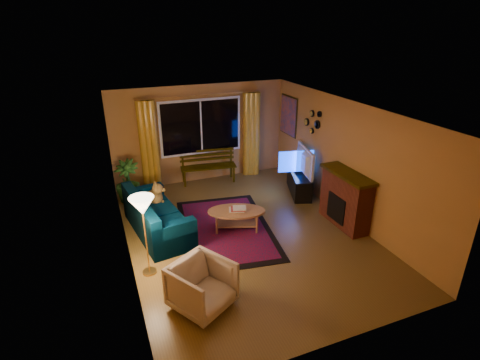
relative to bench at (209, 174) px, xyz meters
name	(u,v)px	position (x,y,z in m)	size (l,w,h in m)	color
floor	(246,234)	(-0.09, -2.75, -0.22)	(4.50, 6.00, 0.02)	brown
ceiling	(246,110)	(-0.09, -2.75, 2.30)	(4.50, 6.00, 0.02)	white
wall_back	(201,134)	(-0.09, 0.26, 1.04)	(4.50, 0.02, 2.50)	#BC803B
wall_left	(121,196)	(-2.35, -2.75, 1.04)	(0.02, 6.00, 2.50)	#BC803B
wall_right	(346,160)	(2.17, -2.75, 1.04)	(0.02, 6.00, 2.50)	#BC803B
window	(201,127)	(-0.09, 0.19, 1.24)	(2.00, 0.02, 1.30)	black
curtain_rod	(200,95)	(-0.09, 0.15, 2.04)	(0.03, 0.03, 3.20)	#BF8C3F
curtain_left	(149,146)	(-1.44, 0.13, 0.91)	(0.36, 0.36, 2.24)	gold
curtain_right	(251,135)	(1.26, 0.13, 0.91)	(0.36, 0.36, 2.24)	gold
bench	(209,174)	(0.00, 0.00, 0.00)	(1.43, 0.42, 0.43)	#2E2300
potted_plant	(127,181)	(-2.08, -0.39, 0.29)	(0.56, 0.56, 1.01)	#235B1E
sofa	(157,214)	(-1.70, -2.04, 0.19)	(0.85, 1.99, 0.80)	black
dog	(155,194)	(-1.65, -1.59, 0.42)	(0.31, 0.43, 0.47)	olive
armchair	(202,284)	(-1.48, -4.42, 0.19)	(0.79, 0.74, 0.82)	beige
floor_lamp	(146,237)	(-2.09, -3.30, 0.49)	(0.24, 0.24, 1.41)	#BF8C3F
rug	(226,228)	(-0.40, -2.43, -0.20)	(1.78, 2.81, 0.02)	maroon
coffee_table	(237,220)	(-0.19, -2.51, 0.00)	(1.16, 1.16, 0.42)	#AF754A
tv_console	(299,183)	(1.87, -1.47, 0.04)	(0.41, 1.23, 0.51)	black
television	(301,161)	(1.87, -1.47, 0.63)	(1.14, 0.15, 0.65)	black
fireplace	(345,200)	(1.96, -3.15, 0.34)	(0.40, 1.20, 1.10)	maroon
mirror_cluster	(312,120)	(2.12, -1.45, 1.59)	(0.06, 0.60, 0.56)	black
painting	(288,116)	(2.13, -0.30, 1.44)	(0.04, 0.76, 0.96)	#D8541C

